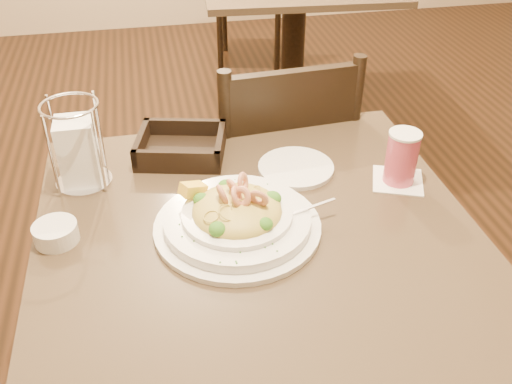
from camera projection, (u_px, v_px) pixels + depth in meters
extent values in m
cylinder|color=black|center=(258.00, 349.00, 1.38)|extent=(0.12, 0.12, 0.69)
cube|color=brown|center=(258.00, 235.00, 1.18)|extent=(0.90, 0.90, 0.03)
cylinder|color=black|center=(290.00, 114.00, 3.17)|extent=(0.52, 0.52, 0.03)
cylinder|color=black|center=(293.00, 52.00, 2.96)|extent=(0.12, 0.12, 0.69)
cube|color=black|center=(270.00, 183.00, 1.84)|extent=(0.45, 0.45, 0.04)
cylinder|color=black|center=(301.00, 201.00, 2.16)|extent=(0.04, 0.04, 0.43)
cylinder|color=black|center=(208.00, 217.00, 2.08)|extent=(0.04, 0.04, 0.43)
cylinder|color=black|center=(338.00, 263.00, 1.87)|extent=(0.04, 0.04, 0.43)
cylinder|color=black|center=(231.00, 284.00, 1.79)|extent=(0.04, 0.04, 0.43)
cylinder|color=black|center=(352.00, 134.00, 1.59)|extent=(0.04, 0.04, 0.46)
cylinder|color=black|center=(227.00, 152.00, 1.51)|extent=(0.04, 0.04, 0.46)
cube|color=black|center=(292.00, 110.00, 1.50)|extent=(0.36, 0.06, 0.22)
cylinder|color=black|center=(277.00, 21.00, 3.85)|extent=(0.04, 0.04, 0.43)
cylinder|color=black|center=(224.00, 20.00, 3.85)|extent=(0.04, 0.04, 0.43)
cylinder|color=black|center=(277.00, 40.00, 3.55)|extent=(0.04, 0.04, 0.43)
cylinder|color=black|center=(220.00, 39.00, 3.56)|extent=(0.04, 0.04, 0.43)
cylinder|color=white|center=(237.00, 226.00, 1.17)|extent=(0.34, 0.34, 0.01)
cylinder|color=white|center=(237.00, 220.00, 1.16)|extent=(0.30, 0.30, 0.02)
cylinder|color=white|center=(237.00, 214.00, 1.15)|extent=(0.22, 0.22, 0.01)
ellipsoid|color=gold|center=(237.00, 211.00, 1.14)|extent=(0.18, 0.18, 0.06)
cube|color=yellow|center=(193.00, 190.00, 1.18)|extent=(0.07, 0.06, 0.04)
cube|color=silver|center=(308.00, 208.00, 1.16)|extent=(0.13, 0.04, 0.01)
cube|color=silver|center=(275.00, 211.00, 1.15)|extent=(0.04, 0.03, 0.00)
torus|color=gold|center=(229.00, 195.00, 1.17)|extent=(0.07, 0.06, 0.04)
torus|color=gold|center=(238.00, 207.00, 1.13)|extent=(0.06, 0.05, 0.03)
torus|color=gold|center=(237.00, 205.00, 1.13)|extent=(0.04, 0.04, 0.03)
torus|color=gold|center=(239.00, 207.00, 1.10)|extent=(0.05, 0.04, 0.03)
torus|color=gold|center=(222.00, 217.00, 1.11)|extent=(0.04, 0.05, 0.04)
torus|color=gold|center=(244.00, 198.00, 1.14)|extent=(0.03, 0.04, 0.02)
torus|color=gold|center=(242.00, 193.00, 1.16)|extent=(0.04, 0.05, 0.03)
torus|color=gold|center=(228.00, 213.00, 1.09)|extent=(0.05, 0.06, 0.03)
torus|color=gold|center=(253.00, 193.00, 1.14)|extent=(0.04, 0.04, 0.02)
torus|color=gold|center=(243.00, 198.00, 1.15)|extent=(0.04, 0.04, 0.01)
torus|color=gold|center=(215.00, 221.00, 1.11)|extent=(0.04, 0.04, 0.04)
torus|color=gold|center=(233.00, 207.00, 1.14)|extent=(0.06, 0.05, 0.04)
torus|color=gold|center=(243.00, 208.00, 1.13)|extent=(0.05, 0.05, 0.02)
torus|color=gold|center=(236.00, 193.00, 1.15)|extent=(0.06, 0.06, 0.01)
torus|color=gold|center=(211.00, 216.00, 1.09)|extent=(0.04, 0.04, 0.01)
torus|color=gold|center=(236.00, 205.00, 1.13)|extent=(0.06, 0.06, 0.02)
torus|color=gold|center=(226.00, 198.00, 1.16)|extent=(0.04, 0.05, 0.03)
torus|color=gold|center=(255.00, 191.00, 1.16)|extent=(0.03, 0.04, 0.03)
torus|color=#EE9A75|center=(243.00, 183.00, 1.15)|extent=(0.04, 0.05, 0.04)
torus|color=#EE9A75|center=(242.00, 197.00, 1.11)|extent=(0.05, 0.05, 0.04)
torus|color=#EE9A75|center=(259.00, 198.00, 1.11)|extent=(0.05, 0.04, 0.04)
torus|color=#EE9A75|center=(222.00, 195.00, 1.12)|extent=(0.03, 0.05, 0.04)
torus|color=#EE9A75|center=(237.00, 197.00, 1.11)|extent=(0.04, 0.05, 0.04)
torus|color=#EE9A75|center=(234.00, 188.00, 1.14)|extent=(0.04, 0.05, 0.04)
ellipsoid|color=#296116|center=(272.00, 198.00, 1.16)|extent=(0.04, 0.04, 0.03)
ellipsoid|color=#296116|center=(226.00, 186.00, 1.20)|extent=(0.04, 0.04, 0.03)
ellipsoid|color=#296116|center=(201.00, 200.00, 1.16)|extent=(0.03, 0.03, 0.03)
ellipsoid|color=#296116|center=(218.00, 229.00, 1.08)|extent=(0.04, 0.04, 0.03)
ellipsoid|color=#296116|center=(265.00, 224.00, 1.09)|extent=(0.03, 0.03, 0.02)
cube|color=#266619|center=(273.00, 244.00, 1.08)|extent=(0.00, 0.00, 0.00)
cube|color=#266619|center=(265.00, 247.00, 1.07)|extent=(0.00, 0.00, 0.00)
cube|color=#266619|center=(180.00, 224.00, 1.13)|extent=(0.00, 0.00, 0.00)
cube|color=#266619|center=(235.00, 180.00, 1.25)|extent=(0.00, 0.00, 0.00)
cube|color=#266619|center=(267.00, 184.00, 1.24)|extent=(0.00, 0.00, 0.00)
cube|color=#266619|center=(277.00, 251.00, 1.06)|extent=(0.00, 0.00, 0.00)
cube|color=#266619|center=(182.00, 236.00, 1.09)|extent=(0.00, 0.00, 0.00)
cube|color=#266619|center=(220.00, 262.00, 1.03)|extent=(0.00, 0.00, 0.00)
cube|color=#266619|center=(194.00, 241.00, 1.08)|extent=(0.00, 0.00, 0.00)
cube|color=#266619|center=(237.00, 263.00, 1.03)|extent=(0.00, 0.00, 0.00)
cube|color=#266619|center=(240.00, 252.00, 1.06)|extent=(0.00, 0.00, 0.00)
cube|color=#266619|center=(236.00, 261.00, 1.04)|extent=(0.00, 0.00, 0.00)
cube|color=white|center=(398.00, 181.00, 1.31)|extent=(0.14, 0.14, 0.00)
cylinder|color=#CD4862|center=(402.00, 158.00, 1.28)|extent=(0.07, 0.07, 0.12)
cylinder|color=white|center=(406.00, 134.00, 1.24)|extent=(0.07, 0.07, 0.01)
cube|color=black|center=(182.00, 153.00, 1.40)|extent=(0.24, 0.21, 0.02)
cube|color=black|center=(220.00, 143.00, 1.38)|extent=(0.05, 0.17, 0.04)
cube|color=black|center=(141.00, 142.00, 1.39)|extent=(0.05, 0.17, 0.04)
cube|color=black|center=(185.00, 127.00, 1.45)|extent=(0.20, 0.06, 0.04)
cube|color=black|center=(176.00, 159.00, 1.32)|extent=(0.20, 0.06, 0.04)
cylinder|color=silver|center=(84.00, 181.00, 1.31)|extent=(0.13, 0.13, 0.01)
torus|color=silver|center=(69.00, 105.00, 1.20)|extent=(0.13, 0.13, 0.01)
cube|color=white|center=(78.00, 151.00, 1.26)|extent=(0.10, 0.10, 0.15)
cylinder|color=silver|center=(52.00, 157.00, 1.20)|extent=(0.01, 0.01, 0.20)
cylinder|color=silver|center=(99.00, 152.00, 1.22)|extent=(0.01, 0.01, 0.20)
cylinder|color=silver|center=(55.00, 135.00, 1.28)|extent=(0.01, 0.01, 0.20)
cylinder|color=silver|center=(100.00, 130.00, 1.30)|extent=(0.01, 0.01, 0.20)
cylinder|color=white|center=(296.00, 168.00, 1.35)|extent=(0.22, 0.22, 0.01)
cylinder|color=white|center=(56.00, 233.00, 1.13)|extent=(0.11, 0.11, 0.04)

